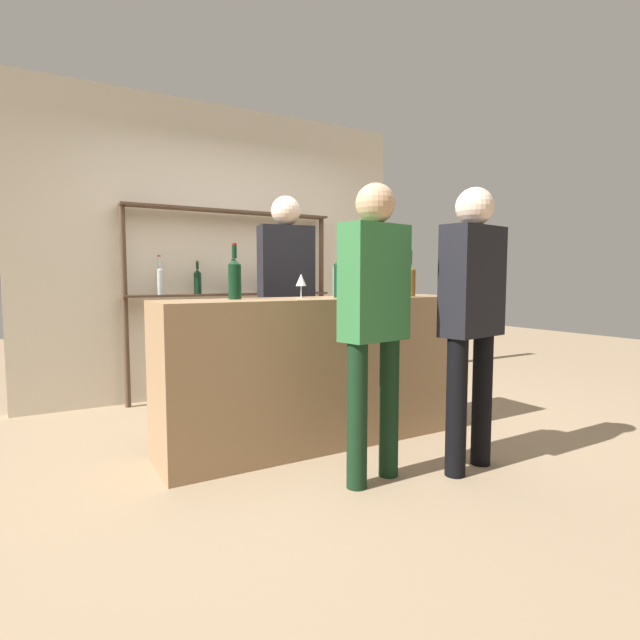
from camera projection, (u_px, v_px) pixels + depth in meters
ground_plane at (320, 442)px, 3.49m from camera, size 16.00×16.00×0.00m
bar_counter at (320, 371)px, 3.44m from camera, size 2.21×0.51×1.01m
back_wall at (226, 252)px, 4.96m from camera, size 3.81×0.12×2.80m
back_shelf at (234, 274)px, 4.83m from camera, size 2.04×0.18×1.79m
counter_bottle_0 at (410, 279)px, 3.65m from camera, size 0.09×0.09×0.33m
counter_bottle_1 at (339, 278)px, 3.59m from camera, size 0.09×0.09×0.34m
counter_bottle_2 at (339, 278)px, 3.44m from camera, size 0.07×0.07×0.35m
counter_bottle_3 at (235, 278)px, 3.18m from camera, size 0.08×0.08×0.36m
wine_glass at (301, 281)px, 3.38m from camera, size 0.07×0.07×0.16m
server_behind_counter at (286, 287)px, 4.03m from camera, size 0.46×0.25×1.80m
customer_right at (472, 306)px, 2.91m from camera, size 0.45×0.26×1.66m
customer_center at (374, 307)px, 2.74m from camera, size 0.43×0.24×1.66m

